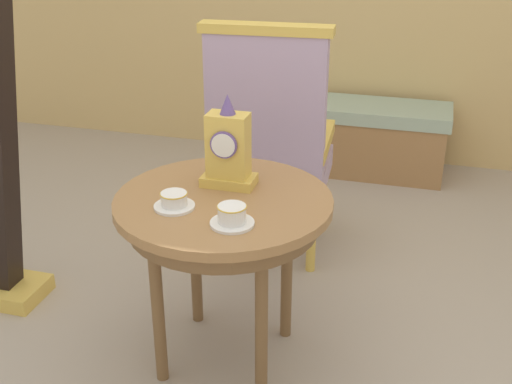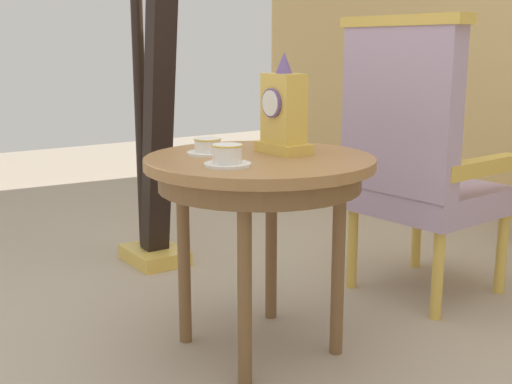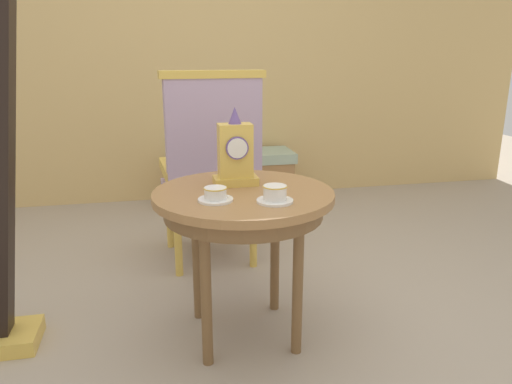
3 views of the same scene
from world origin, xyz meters
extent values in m
plane|color=tan|center=(0.00, 0.00, 0.00)|extent=(10.00, 10.00, 0.00)
cube|color=tan|center=(0.00, 2.25, 1.40)|extent=(6.00, 0.10, 2.80)
cylinder|color=#9E7042|center=(-0.04, -0.03, 0.65)|extent=(0.76, 0.76, 0.03)
cylinder|color=brown|center=(-0.04, -0.03, 0.60)|extent=(0.67, 0.67, 0.07)
cylinder|color=brown|center=(0.15, 0.16, 0.32)|extent=(0.04, 0.04, 0.64)
cylinder|color=brown|center=(-0.22, 0.16, 0.32)|extent=(0.04, 0.04, 0.64)
cylinder|color=brown|center=(-0.22, -0.22, 0.32)|extent=(0.04, 0.04, 0.64)
cylinder|color=brown|center=(0.15, -0.22, 0.32)|extent=(0.04, 0.04, 0.64)
cylinder|color=white|center=(-0.17, -0.15, 0.68)|extent=(0.14, 0.14, 0.01)
cylinder|color=white|center=(-0.17, -0.15, 0.70)|extent=(0.09, 0.09, 0.05)
torus|color=gold|center=(-0.17, -0.15, 0.72)|extent=(0.09, 0.09, 0.00)
cylinder|color=white|center=(0.05, -0.21, 0.68)|extent=(0.14, 0.14, 0.01)
cylinder|color=white|center=(0.05, -0.21, 0.71)|extent=(0.09, 0.09, 0.06)
torus|color=gold|center=(0.05, -0.21, 0.74)|extent=(0.09, 0.09, 0.00)
cube|color=gold|center=(-0.05, 0.08, 0.69)|extent=(0.19, 0.11, 0.04)
cube|color=gold|center=(-0.05, 0.08, 0.82)|extent=(0.14, 0.09, 0.23)
cylinder|color=#664C8C|center=(-0.05, 0.03, 0.84)|extent=(0.10, 0.01, 0.10)
cylinder|color=white|center=(-0.05, 0.02, 0.84)|extent=(0.08, 0.00, 0.08)
cone|color=#664C8C|center=(-0.05, 0.08, 0.97)|extent=(0.06, 0.06, 0.07)
cube|color=#B299B7|center=(-0.08, 0.87, 0.41)|extent=(0.55, 0.55, 0.11)
cube|color=#B299B7|center=(-0.07, 0.66, 0.78)|extent=(0.52, 0.12, 0.64)
cube|color=gold|center=(-0.07, 0.66, 1.12)|extent=(0.57, 0.14, 0.04)
cube|color=gold|center=(0.15, 0.89, 0.57)|extent=(0.10, 0.47, 0.06)
cube|color=gold|center=(-0.31, 0.86, 0.57)|extent=(0.10, 0.47, 0.06)
cylinder|color=gold|center=(0.12, 1.11, 0.18)|extent=(0.04, 0.04, 0.35)
cylinder|color=gold|center=(-0.32, 1.08, 0.18)|extent=(0.04, 0.04, 0.35)
cylinder|color=gold|center=(0.15, 0.67, 0.18)|extent=(0.04, 0.04, 0.35)
cylinder|color=gold|center=(-0.29, 0.64, 0.18)|extent=(0.04, 0.04, 0.35)
cube|color=gold|center=(-1.09, 0.09, 0.04)|extent=(0.32, 0.24, 0.07)
cube|color=black|center=(-0.99, 0.09, 0.80)|extent=(0.28, 0.11, 1.48)
cube|color=#9EB299|center=(0.26, 1.95, 0.40)|extent=(0.98, 0.40, 0.08)
cube|color=#9E7042|center=(0.26, 1.95, 0.18)|extent=(0.94, 0.38, 0.36)
camera|label=1|loc=(0.62, -1.95, 1.63)|focal=45.79mm
camera|label=2|loc=(1.72, -1.27, 1.03)|focal=46.58mm
camera|label=3|loc=(-0.39, -1.94, 1.22)|focal=34.01mm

